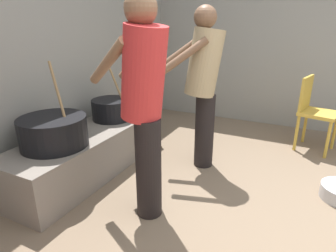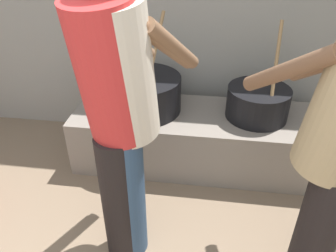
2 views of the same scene
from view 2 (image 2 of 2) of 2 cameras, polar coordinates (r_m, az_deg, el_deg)
block_enclosure_rear at (r=2.76m, az=1.30°, el=20.40°), size 5.62×0.20×2.25m
hearth_ledge at (r=2.62m, az=4.93°, el=-2.07°), size 1.87×0.60×0.44m
cooking_pot_main at (r=2.49m, az=15.06°, el=3.90°), size 0.45×0.45×0.68m
cooking_pot_secondary at (r=2.50m, az=-4.35°, el=5.57°), size 0.57×0.57×0.72m
cook_in_cream_shirt at (r=1.57m, az=-7.61°, el=3.22°), size 0.54×0.75×1.65m
cook_in_red_shirt at (r=1.56m, az=-9.00°, el=3.22°), size 0.55×0.75×1.66m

